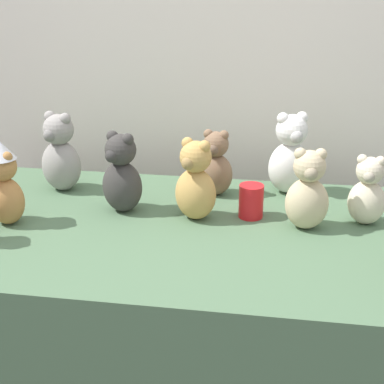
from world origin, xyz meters
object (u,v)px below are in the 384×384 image
Objects in this scene: teddy_bear_charcoal at (122,175)px; teddy_bear_sand at (308,192)px; teddy_bear_ash at (60,154)px; teddy_bear_caramel at (4,184)px; teddy_bear_honey at (196,182)px; teddy_bear_mocha at (216,165)px; display_table at (192,331)px; party_cup_red at (251,201)px; teddy_bear_cream at (368,192)px; teddy_bear_snow at (290,156)px.

teddy_bear_sand is at bearing 20.35° from teddy_bear_charcoal.
teddy_bear_ash is at bearing 162.91° from teddy_bear_sand.
teddy_bear_caramel reaches higher than teddy_bear_honey.
teddy_bear_mocha is (0.29, 0.19, -0.02)m from teddy_bear_charcoal.
display_table is at bearing 3.17° from teddy_bear_charcoal.
display_table is 0.49m from party_cup_red.
teddy_bear_cream is at bearing 31.54° from teddy_bear_caramel.
party_cup_red reaches higher than display_table.
party_cup_red is (0.76, 0.17, -0.08)m from teddy_bear_caramel.
display_table is 0.58m from teddy_bear_charcoal.
display_table is at bearing -175.51° from teddy_bear_sand.
teddy_bear_snow reaches higher than party_cup_red.
teddy_bear_ash is 1.05× the size of teddy_bear_caramel.
teddy_bear_ash is 2.63× the size of party_cup_red.
teddy_bear_honey is (0.52, -0.18, -0.01)m from teddy_bear_ash.
party_cup_red is at bearing 37.75° from teddy_bear_honey.
teddy_bear_cream is (1.06, -0.13, -0.03)m from teddy_bear_ash.
teddy_bear_ash is 0.82m from teddy_bear_snow.
teddy_bear_sand is 0.30m from teddy_bear_snow.
teddy_bear_ash reaches higher than party_cup_red.
teddy_bear_sand is (0.87, -0.20, -0.01)m from teddy_bear_ash.
party_cup_red is at bearing 26.54° from teddy_bear_charcoal.
display_table is 0.58m from teddy_bear_mocha.
teddy_bear_caramel is at bearing -130.71° from teddy_bear_charcoal.
teddy_bear_mocha is 0.89× the size of teddy_bear_honey.
teddy_bear_caramel is 0.97m from teddy_bear_snow.
display_table is at bearing -149.69° from teddy_bear_snow.
party_cup_red is at bearing 157.10° from teddy_bear_sand.
teddy_bear_ash is 0.31m from teddy_bear_charcoal.
teddy_bear_caramel is 1.21× the size of teddy_bear_cream.
teddy_bear_cream is 2.07× the size of party_cup_red.
teddy_bear_caramel is 0.71m from teddy_bear_mocha.
teddy_bear_mocha is at bearing 173.78° from teddy_bear_snow.
display_table is at bearing -156.54° from teddy_bear_cream.
teddy_bear_honey is at bearing 89.82° from display_table.
teddy_bear_sand is 0.94m from teddy_bear_caramel.
teddy_bear_snow reaches higher than teddy_bear_ash.
teddy_bear_honey is (0.00, 0.07, 0.51)m from display_table.
teddy_bear_mocha is (-0.31, 0.24, -0.01)m from teddy_bear_sand.
teddy_bear_ash reaches higher than teddy_bear_caramel.
teddy_bear_mocha is (-0.50, 0.17, 0.01)m from teddy_bear_cream.
teddy_bear_honey is at bearing -167.14° from party_cup_red.
display_table is at bearing -147.40° from party_cup_red.
display_table is 7.34× the size of teddy_bear_cream.
teddy_bear_sand is 0.20m from party_cup_red.
teddy_bear_ash reaches higher than display_table.
teddy_bear_ash is at bearing -176.09° from teddy_bear_cream.
party_cup_red is (-0.12, -0.24, -0.08)m from teddy_bear_snow.
teddy_bear_sand is at bearing -99.56° from teddy_bear_snow.
teddy_bear_honey reaches higher than display_table.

